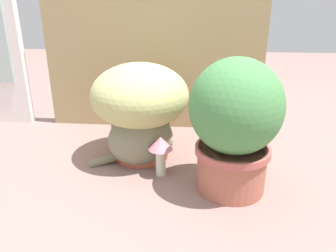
# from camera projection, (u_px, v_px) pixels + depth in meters

# --- Properties ---
(ground_plane) EXTENTS (6.00, 6.00, 0.00)m
(ground_plane) POSITION_uv_depth(u_px,v_px,m) (149.00, 176.00, 1.25)
(ground_plane) COLOR gray
(cardboard_backdrop) EXTENTS (1.07, 0.03, 0.71)m
(cardboard_backdrop) POSITION_uv_depth(u_px,v_px,m) (154.00, 58.00, 1.61)
(cardboard_backdrop) COLOR tan
(cardboard_backdrop) RESTS_ON ground
(grass_planter) EXTENTS (0.39, 0.39, 0.40)m
(grass_planter) POSITION_uv_depth(u_px,v_px,m) (140.00, 104.00, 1.32)
(grass_planter) COLOR #B85A3D
(grass_planter) RESTS_ON ground
(leafy_planter) EXTENTS (0.31, 0.31, 0.46)m
(leafy_planter) POSITION_uv_depth(u_px,v_px,m) (235.00, 123.00, 1.08)
(leafy_planter) COLOR #AF624E
(leafy_planter) RESTS_ON ground
(cat) EXTENTS (0.39, 0.26, 0.32)m
(cat) POSITION_uv_depth(u_px,v_px,m) (145.00, 135.00, 1.31)
(cat) COLOR gray
(cat) RESTS_ON ground
(mushroom_ornament_pink) EXTENTS (0.09, 0.09, 0.16)m
(mushroom_ornament_pink) POSITION_uv_depth(u_px,v_px,m) (161.00, 148.00, 1.22)
(mushroom_ornament_pink) COLOR silver
(mushroom_ornament_pink) RESTS_ON ground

